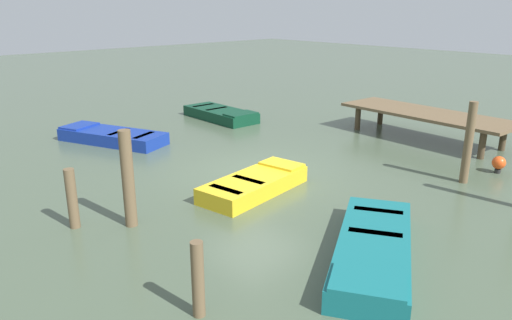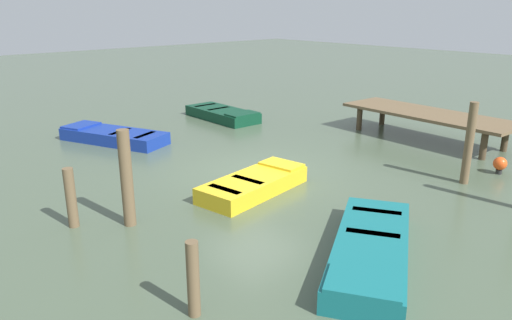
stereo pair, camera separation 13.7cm
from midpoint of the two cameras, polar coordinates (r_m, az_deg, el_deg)
The scene contains 11 objects.
ground_plane at distance 13.45m, azimuth -0.29°, elevation -1.42°, with size 80.00×80.00×0.00m, color #475642.
dock_segment at distance 17.53m, azimuth 19.11°, elevation 5.01°, with size 5.95×2.26×0.95m.
rowboat_blue at distance 17.05m, azimuth -16.76°, elevation 2.71°, with size 3.91×2.57×0.46m.
rowboat_teal at distance 9.12m, azimuth 13.18°, elevation -10.16°, with size 3.06×3.97×0.46m.
rowboat_dark_green at distance 19.77m, azimuth -4.35°, elevation 5.40°, with size 3.36×1.42×0.46m.
rowboat_yellow at distance 11.97m, azimuth -0.48°, elevation -2.79°, with size 1.63×3.14×0.46m.
mooring_piling_center at distance 10.26m, azimuth -15.15°, elevation -2.17°, with size 0.25×0.25×2.06m, color brown.
mooring_piling_far_right at distance 7.33m, azimuth -7.38°, elevation -13.72°, with size 0.19×0.19×1.21m, color brown.
mooring_piling_mid_right at distance 10.66m, azimuth -21.11°, elevation -4.25°, with size 0.21×0.21×1.28m, color brown.
mooring_piling_near_right at distance 13.46m, azimuth 23.37°, elevation 1.85°, with size 0.22×0.22×2.13m, color brown.
marker_buoy at distance 14.83m, azimuth 26.34°, elevation -0.34°, with size 0.36×0.36×0.48m.
Camera 1 is at (9.34, -8.63, 4.40)m, focal length 34.12 mm.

